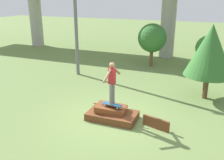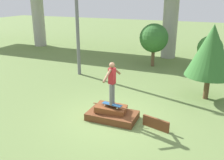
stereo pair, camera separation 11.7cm
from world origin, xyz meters
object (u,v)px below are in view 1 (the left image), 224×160
at_px(skateboard, 112,104).
at_px(tree_behind_right, 152,38).
at_px(skater, 112,80).
at_px(tree_behind_left, 210,51).
at_px(tree_mid_back, 208,48).
at_px(utility_pole, 75,11).

relative_size(skateboard, tree_behind_right, 0.29).
bearing_deg(skateboard, skater, 180.00).
height_order(tree_behind_left, tree_mid_back, tree_behind_left).
xyz_separation_m(skateboard, tree_behind_left, (3.20, 3.61, 1.63)).
height_order(skater, tree_behind_right, tree_behind_right).
bearing_deg(skateboard, utility_pole, 131.74).
height_order(skateboard, tree_behind_left, tree_behind_left).
xyz_separation_m(skateboard, skater, (-0.00, 0.00, 0.97)).
bearing_deg(tree_mid_back, skateboard, -109.40).
bearing_deg(tree_mid_back, skater, -109.40).
xyz_separation_m(skateboard, tree_behind_right, (-0.47, 8.14, 1.27)).
height_order(skateboard, tree_mid_back, tree_mid_back).
xyz_separation_m(tree_behind_left, tree_behind_right, (-3.67, 4.52, -0.36)).
relative_size(utility_pole, tree_behind_right, 2.51).
xyz_separation_m(utility_pole, tree_behind_right, (3.65, 3.52, -1.81)).
distance_m(utility_pole, tree_mid_back, 8.49).
bearing_deg(utility_pole, tree_behind_left, -7.81).
height_order(tree_behind_left, tree_behind_right, tree_behind_left).
xyz_separation_m(skater, tree_mid_back, (3.02, 8.59, -0.19)).
distance_m(skater, tree_mid_back, 9.11).
relative_size(tree_behind_left, tree_behind_right, 1.20).
bearing_deg(utility_pole, skateboard, -48.26).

